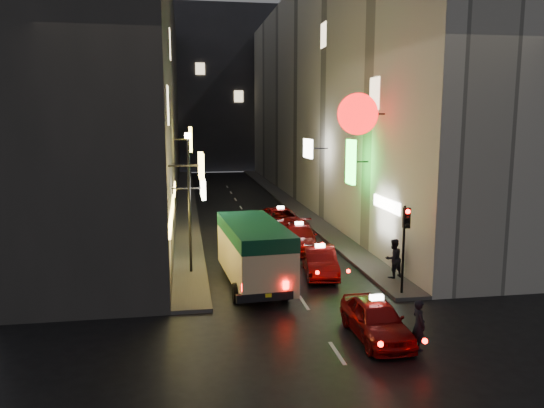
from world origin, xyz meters
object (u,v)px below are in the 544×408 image
taxi_near (376,316)px  pedestrian_crossing (419,321)px  traffic_light (405,231)px  minibus (254,247)px  lamp_post (189,193)px

taxi_near → pedestrian_crossing: size_ratio=2.65×
taxi_near → traffic_light: size_ratio=1.34×
minibus → pedestrian_crossing: minibus is taller
pedestrian_crossing → lamp_post: (-6.72, 9.10, 2.84)m
minibus → taxi_near: minibus is taller
minibus → lamp_post: bearing=141.3°
traffic_light → lamp_post: bearing=151.1°
taxi_near → pedestrian_crossing: 1.40m
lamp_post → minibus: bearing=-38.7°
pedestrian_crossing → minibus: bearing=26.3°
lamp_post → traffic_light: bearing=-28.9°
pedestrian_crossing → lamp_post: size_ratio=0.28×
pedestrian_crossing → lamp_post: bearing=32.3°
taxi_near → lamp_post: lamp_post is taller
traffic_light → lamp_post: lamp_post is taller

